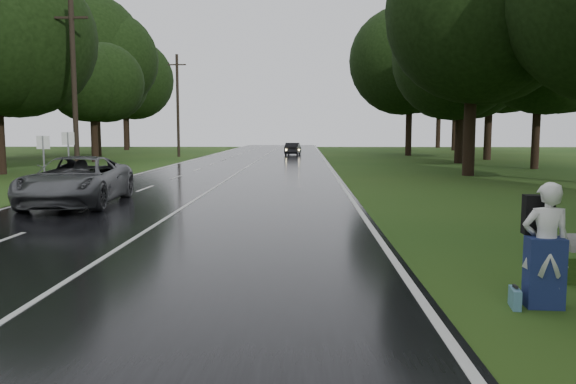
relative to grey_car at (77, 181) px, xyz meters
name	(u,v)px	position (x,y,z in m)	size (l,w,h in m)	color
ground	(93,266)	(3.82, -8.58, -0.87)	(160.00, 160.00, 0.00)	#294614
road	(231,178)	(3.82, 11.42, -0.85)	(12.00, 140.00, 0.04)	black
lane_center	(231,177)	(3.82, 11.42, -0.83)	(0.12, 140.00, 0.01)	silver
grey_car	(77,181)	(0.00, 0.00, 0.00)	(2.76, 5.97, 1.66)	#4A4C4F
far_car	(293,149)	(6.66, 39.68, -0.18)	(1.37, 3.93, 1.30)	black
hitchhiker	(545,249)	(11.36, -10.82, -0.01)	(0.70, 0.64, 1.85)	silver
suitcase	(515,298)	(10.93, -10.88, -0.73)	(0.12, 0.41, 0.29)	teal
utility_pole_mid	(78,178)	(-4.68, 11.48, -0.87)	(1.80, 0.28, 9.58)	black
utility_pole_far	(179,157)	(-4.68, 36.47, -0.87)	(1.80, 0.28, 10.04)	black
road_sign_a	(45,191)	(-3.38, 4.80, -0.87)	(0.57, 0.10, 2.37)	white
road_sign_b	(70,185)	(-3.38, 7.35, -0.87)	(0.60, 0.10, 2.52)	white
tree_left_d	(2,174)	(-10.18, 13.71, -0.87)	(8.68, 8.68, 13.56)	black
tree_left_e	(95,162)	(-9.66, 27.29, -0.87)	(7.79, 7.79, 12.18)	black
tree_left_f	(99,156)	(-13.16, 37.45, -0.87)	(11.58, 11.58, 18.10)	black
tree_right_d	(468,175)	(17.34, 13.59, -0.87)	(10.18, 10.18, 15.91)	black
tree_right_e	(458,163)	(20.18, 26.06, -0.87)	(8.82, 8.82, 13.78)	black
tree_right_f	(408,155)	(18.73, 39.88, -0.87)	(10.70, 10.70, 16.72)	black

